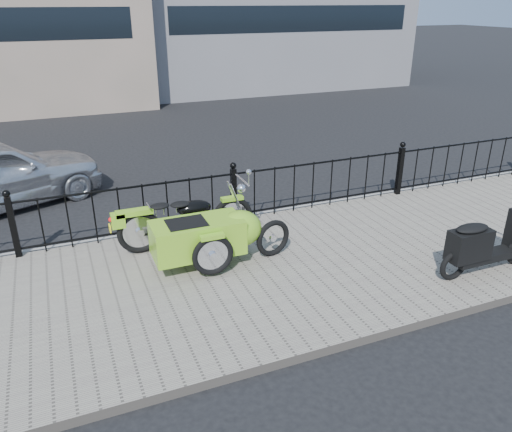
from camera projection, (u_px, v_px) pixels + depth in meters
name	position (u px, v px, depth m)	size (l,w,h in m)	color
ground	(263.00, 259.00, 7.79)	(120.00, 120.00, 0.00)	black
sidewalk	(276.00, 270.00, 7.34)	(30.00, 3.80, 0.12)	gray
curb	(232.00, 221.00, 8.99)	(30.00, 0.10, 0.12)	gray
iron_fence	(234.00, 196.00, 8.66)	(14.11, 0.11, 1.08)	black
motorcycle_sidecar	(207.00, 231.00, 7.33)	(2.28, 1.48, 0.98)	black
scooter	(483.00, 245.00, 6.99)	(1.66, 0.48, 1.12)	black
spare_tire	(273.00, 238.00, 7.53)	(0.58, 0.58, 0.08)	black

